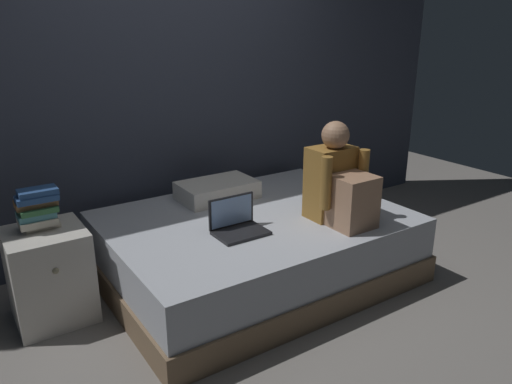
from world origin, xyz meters
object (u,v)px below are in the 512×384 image
at_px(laptop, 237,224).
at_px(pillow, 217,190).
at_px(person_sitting, 339,184).
at_px(bed, 255,246).
at_px(nightstand, 50,275).
at_px(book_stack, 38,209).

height_order(laptop, pillow, laptop).
bearing_deg(person_sitting, laptop, 163.31).
relative_size(bed, person_sitting, 3.05).
relative_size(nightstand, book_stack, 2.35).
height_order(person_sitting, pillow, person_sitting).
xyz_separation_m(nightstand, person_sitting, (1.71, -0.62, 0.43)).
xyz_separation_m(bed, pillow, (-0.04, 0.45, 0.30)).
bearing_deg(nightstand, pillow, 9.10).
bearing_deg(book_stack, bed, -12.90).
distance_m(nightstand, book_stack, 0.41).
bearing_deg(laptop, person_sitting, -16.69).
bearing_deg(bed, book_stack, 167.10).
xyz_separation_m(person_sitting, book_stack, (-1.72, 0.67, -0.02)).
relative_size(nightstand, laptop, 1.77).
relative_size(bed, book_stack, 8.29).
distance_m(laptop, book_stack, 1.17).
bearing_deg(book_stack, pillow, 6.83).
distance_m(person_sitting, book_stack, 1.84).
relative_size(bed, laptop, 6.25).
relative_size(person_sitting, book_stack, 2.71).
bearing_deg(pillow, laptop, -108.52).
height_order(bed, book_stack, book_stack).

